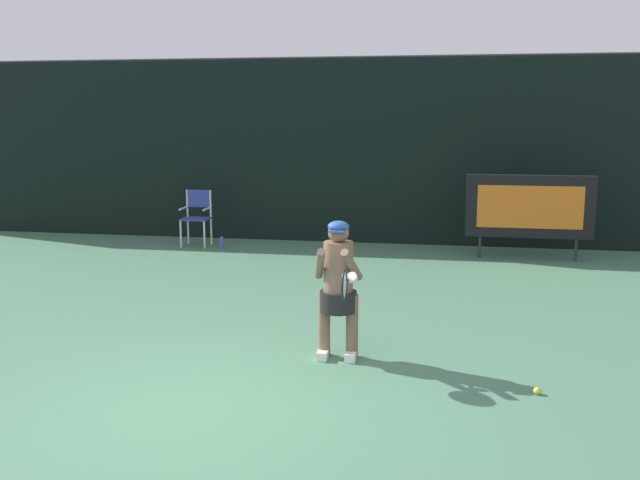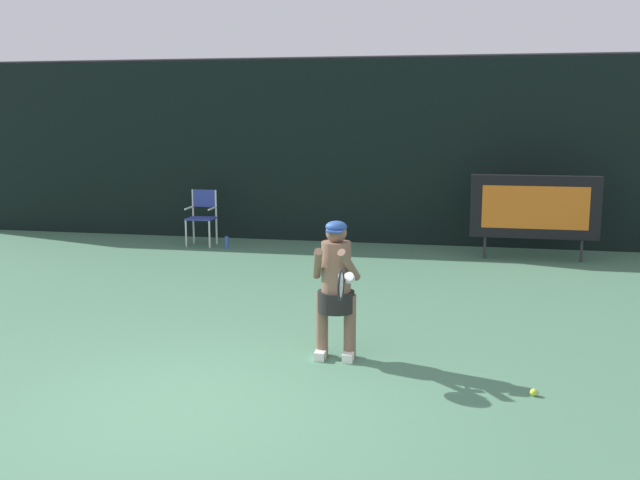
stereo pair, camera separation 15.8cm
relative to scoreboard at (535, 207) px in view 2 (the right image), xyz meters
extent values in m
cube|color=#477658|center=(-3.54, -7.31, -0.96)|extent=(18.00, 22.00, 0.02)
cube|color=black|center=(-3.54, 1.19, 0.85)|extent=(18.00, 0.12, 3.60)
cylinder|color=#38383D|center=(-3.54, 1.19, 2.68)|extent=(18.00, 0.05, 0.05)
cube|color=black|center=(0.00, 0.00, 0.00)|extent=(2.20, 0.20, 1.10)
cube|color=orange|center=(0.00, -0.10, 0.00)|extent=(1.80, 0.01, 0.75)
cylinder|color=#2D2D33|center=(-0.83, 0.00, -0.75)|extent=(0.05, 0.05, 0.40)
cylinder|color=#2D2D33|center=(0.83, 0.00, -0.75)|extent=(0.05, 0.05, 0.40)
cylinder|color=white|center=(-6.48, 0.00, -0.69)|extent=(0.04, 0.04, 0.52)
cylinder|color=white|center=(-6.01, 0.00, -0.69)|extent=(0.04, 0.04, 0.52)
cylinder|color=white|center=(-6.48, 0.41, -0.69)|extent=(0.04, 0.04, 0.52)
cylinder|color=white|center=(-6.01, 0.41, -0.69)|extent=(0.04, 0.04, 0.52)
cube|color=#32419A|center=(-6.25, 0.20, -0.41)|extent=(0.52, 0.44, 0.03)
cylinder|color=white|center=(-6.48, 0.41, -0.15)|extent=(0.04, 0.04, 0.56)
cylinder|color=white|center=(-6.01, 0.41, -0.15)|extent=(0.04, 0.04, 0.56)
cube|color=#32419A|center=(-6.25, 0.41, -0.04)|extent=(0.48, 0.02, 0.34)
cylinder|color=white|center=(-6.48, 0.20, -0.21)|extent=(0.04, 0.44, 0.04)
cylinder|color=white|center=(-6.01, 0.20, -0.21)|extent=(0.04, 0.44, 0.04)
cylinder|color=blue|center=(-5.65, -0.03, -0.83)|extent=(0.07, 0.07, 0.24)
cylinder|color=black|center=(-5.65, -0.03, -0.69)|extent=(0.03, 0.03, 0.03)
cube|color=white|center=(-2.65, -5.80, -0.90)|extent=(0.11, 0.26, 0.09)
cube|color=white|center=(-2.35, -5.80, -0.90)|extent=(0.11, 0.26, 0.09)
cylinder|color=brown|center=(-2.65, -5.75, -0.60)|extent=(0.13, 0.13, 0.69)
cylinder|color=brown|center=(-2.35, -5.75, -0.60)|extent=(0.13, 0.13, 0.69)
cylinder|color=black|center=(-2.50, -5.75, -0.33)|extent=(0.39, 0.39, 0.22)
cylinder|color=brown|center=(-2.50, -5.75, 0.03)|extent=(0.31, 0.31, 0.56)
sphere|color=brown|center=(-2.50, -5.75, 0.41)|extent=(0.22, 0.22, 0.22)
ellipsoid|color=#284C93|center=(-2.50, -5.75, 0.47)|extent=(0.22, 0.22, 0.12)
cube|color=#284C93|center=(-2.50, -5.85, 0.43)|extent=(0.17, 0.12, 0.02)
cylinder|color=brown|center=(-2.67, -5.91, 0.10)|extent=(0.19, 0.46, 0.40)
cylinder|color=brown|center=(-2.34, -5.91, 0.10)|extent=(0.19, 0.46, 0.40)
cylinder|color=white|center=(-2.32, -6.03, 0.00)|extent=(0.13, 0.13, 0.11)
cylinder|color=black|center=(-2.36, -5.96, -0.02)|extent=(0.03, 0.28, 0.03)
torus|color=black|center=(-2.36, -6.27, -0.02)|extent=(0.02, 0.31, 0.31)
ellipsoid|color=silver|center=(-2.36, -6.27, -0.02)|extent=(0.01, 0.26, 0.26)
sphere|color=#CCDB3D|center=(-0.52, -6.44, -0.91)|extent=(0.07, 0.07, 0.07)
camera|label=1|loc=(-1.37, -13.03, 1.63)|focal=40.50mm
camera|label=2|loc=(-1.21, -13.00, 1.63)|focal=40.50mm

